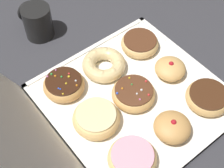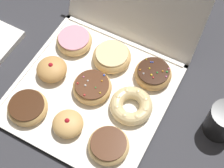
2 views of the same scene
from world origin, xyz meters
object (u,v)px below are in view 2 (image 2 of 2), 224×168
object	(u,v)px
jelly_filled_donut_3	(51,70)
pink_frosted_donut_6	(74,41)
sprinkle_donut_4	(92,87)
jelly_filled_donut_1	(68,124)
chocolate_frosted_donut_2	(109,145)
coffee_mug	(224,122)
glazed_ring_donut_7	(113,57)
chocolate_frosted_donut_0	(28,107)
cruller_donut_5	(131,106)
sprinkle_donut_8	(153,74)
donut_box	(92,93)

from	to	relation	value
jelly_filled_donut_3	pink_frosted_donut_6	size ratio (longest dim) A/B	0.80
sprinkle_donut_4	jelly_filled_donut_1	bearing A→B (deg)	-90.09
chocolate_frosted_donut_2	pink_frosted_donut_6	size ratio (longest dim) A/B	0.97
sprinkle_donut_4	coffee_mug	xyz separation A→B (m)	(0.36, 0.06, 0.02)
jelly_filled_donut_1	sprinkle_donut_4	world-z (taller)	jelly_filled_donut_1
coffee_mug	chocolate_frosted_donut_2	bearing A→B (deg)	-141.31
glazed_ring_donut_7	coffee_mug	distance (m)	0.37
jelly_filled_donut_1	glazed_ring_donut_7	size ratio (longest dim) A/B	0.72
chocolate_frosted_donut_0	cruller_donut_5	xyz separation A→B (m)	(0.25, 0.14, 0.00)
pink_frosted_donut_6	glazed_ring_donut_7	world-z (taller)	glazed_ring_donut_7
pink_frosted_donut_6	sprinkle_donut_8	bearing A→B (deg)	1.16
chocolate_frosted_donut_2	sprinkle_donut_8	world-z (taller)	sprinkle_donut_8
donut_box	cruller_donut_5	distance (m)	0.13
cruller_donut_5	glazed_ring_donut_7	xyz separation A→B (m)	(-0.12, 0.12, 0.00)
chocolate_frosted_donut_2	glazed_ring_donut_7	distance (m)	0.28
chocolate_frosted_donut_0	jelly_filled_donut_1	world-z (taller)	jelly_filled_donut_1
donut_box	glazed_ring_donut_7	world-z (taller)	glazed_ring_donut_7
jelly_filled_donut_1	cruller_donut_5	xyz separation A→B (m)	(0.13, 0.13, -0.00)
donut_box	sprinkle_donut_8	bearing A→B (deg)	43.92
chocolate_frosted_donut_0	jelly_filled_donut_3	distance (m)	0.13
glazed_ring_donut_7	coffee_mug	xyz separation A→B (m)	(0.36, -0.06, 0.02)
jelly_filled_donut_3	pink_frosted_donut_6	distance (m)	0.13
pink_frosted_donut_6	sprinkle_donut_4	bearing A→B (deg)	-41.87
chocolate_frosted_donut_0	glazed_ring_donut_7	bearing A→B (deg)	63.56
donut_box	chocolate_frosted_donut_2	xyz separation A→B (m)	(0.12, -0.12, 0.02)
coffee_mug	jelly_filled_donut_1	bearing A→B (deg)	-152.27
chocolate_frosted_donut_0	cruller_donut_5	distance (m)	0.29
jelly_filled_donut_3	glazed_ring_donut_7	world-z (taller)	jelly_filled_donut_3
chocolate_frosted_donut_0	cruller_donut_5	size ratio (longest dim) A/B	0.94
donut_box	sprinkle_donut_4	size ratio (longest dim) A/B	3.80
jelly_filled_donut_1	coffee_mug	bearing A→B (deg)	27.73
glazed_ring_donut_7	pink_frosted_donut_6	bearing A→B (deg)	-179.59
pink_frosted_donut_6	sprinkle_donut_8	world-z (taller)	sprinkle_donut_8
coffee_mug	jelly_filled_donut_3	bearing A→B (deg)	-171.83
jelly_filled_donut_3	jelly_filled_donut_1	bearing A→B (deg)	-42.40
cruller_donut_5	sprinkle_donut_4	bearing A→B (deg)	179.83
chocolate_frosted_donut_2	coffee_mug	size ratio (longest dim) A/B	1.05
jelly_filled_donut_1	sprinkle_donut_8	bearing A→B (deg)	61.96
donut_box	jelly_filled_donut_3	xyz separation A→B (m)	(-0.13, -0.00, 0.03)
donut_box	jelly_filled_donut_3	distance (m)	0.14
chocolate_frosted_donut_2	glazed_ring_donut_7	bearing A→B (deg)	115.82
sprinkle_donut_4	cruller_donut_5	xyz separation A→B (m)	(0.12, -0.00, 0.00)
glazed_ring_donut_7	sprinkle_donut_8	world-z (taller)	sprinkle_donut_8
sprinkle_donut_4	sprinkle_donut_8	distance (m)	0.18
chocolate_frosted_donut_0	chocolate_frosted_donut_2	distance (m)	0.25
chocolate_frosted_donut_2	donut_box	bearing A→B (deg)	134.83
pink_frosted_donut_6	jelly_filled_donut_3	bearing A→B (deg)	-90.35
sprinkle_donut_4	cruller_donut_5	bearing A→B (deg)	-0.17
donut_box	sprinkle_donut_8	distance (m)	0.19
chocolate_frosted_donut_0	coffee_mug	size ratio (longest dim) A/B	1.08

